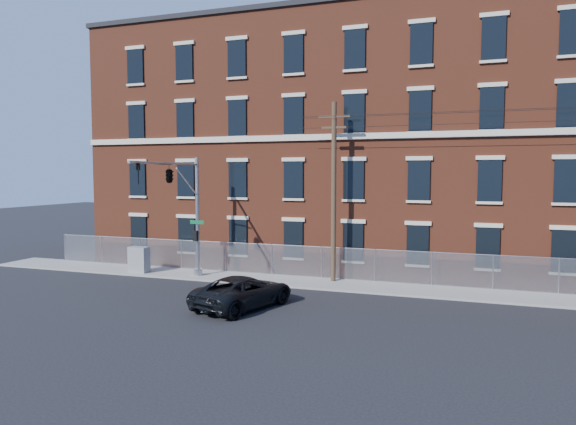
% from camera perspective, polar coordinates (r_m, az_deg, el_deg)
% --- Properties ---
extents(ground, '(140.00, 140.00, 0.00)m').
position_cam_1_polar(ground, '(25.68, -2.69, -9.70)').
color(ground, black).
rests_on(ground, ground).
extents(sidewalk, '(65.00, 3.00, 0.12)m').
position_cam_1_polar(sidewalk, '(28.88, 24.38, -8.39)').
color(sidewalk, gray).
rests_on(sidewalk, ground).
extents(mill_building, '(55.30, 14.32, 16.30)m').
position_cam_1_polar(mill_building, '(37.18, 23.56, 6.92)').
color(mill_building, brown).
rests_on(mill_building, ground).
extents(chain_link_fence, '(59.06, 0.06, 1.85)m').
position_cam_1_polar(chain_link_fence, '(29.96, 24.22, -6.00)').
color(chain_link_fence, '#A5A8AD').
rests_on(chain_link_fence, ground).
extents(traffic_signal_mast, '(0.90, 6.75, 7.00)m').
position_cam_1_polar(traffic_signal_mast, '(29.59, -11.96, 2.60)').
color(traffic_signal_mast, '#9EA0A5').
rests_on(traffic_signal_mast, ground).
extents(utility_pole_near, '(1.80, 0.28, 10.00)m').
position_cam_1_polar(utility_pole_near, '(29.64, 4.95, 2.59)').
color(utility_pole_near, '#4D3A26').
rests_on(utility_pole_near, ground).
extents(pickup_truck, '(3.89, 5.79, 1.48)m').
position_cam_1_polar(pickup_truck, '(24.74, -4.82, -8.50)').
color(pickup_truck, black).
rests_on(pickup_truck, ground).
extents(utility_cabinet, '(1.30, 0.72, 1.56)m').
position_cam_1_polar(utility_cabinet, '(33.84, -15.77, -4.90)').
color(utility_cabinet, gray).
rests_on(utility_cabinet, sidewalk).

